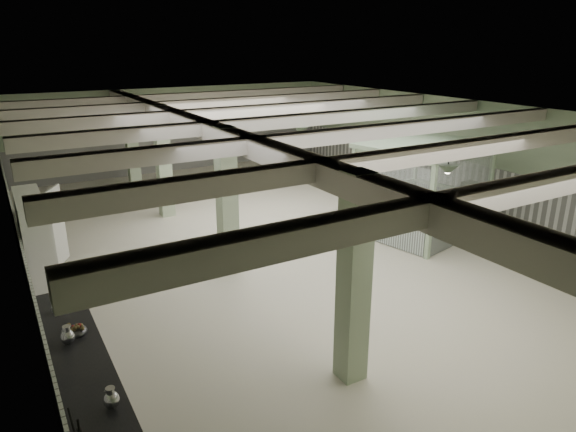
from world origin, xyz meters
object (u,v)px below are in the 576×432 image
prep_counter (81,374)px  filing_cabinet (471,205)px  walkin_cooler (37,241)px  guard_booth (423,173)px

prep_counter → filing_cabinet: bearing=12.0°
walkin_cooler → guard_booth: bearing=-11.3°
prep_counter → guard_booth: guard_booth is taller
guard_booth → walkin_cooler: bearing=156.3°
prep_counter → filing_cabinet: size_ratio=3.25×
guard_booth → filing_cabinet: (1.69, -0.45, -1.12)m
guard_booth → filing_cabinet: guard_booth is taller
walkin_cooler → filing_cabinet: walkin_cooler is taller
prep_counter → filing_cabinet: filing_cabinet is taller
prep_counter → walkin_cooler: 5.01m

